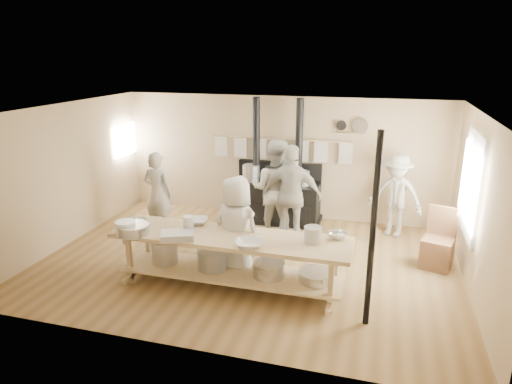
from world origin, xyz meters
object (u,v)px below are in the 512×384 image
at_px(prep_table, 230,256).
at_px(cook_right, 292,196).
at_px(cook_far_left, 158,194).
at_px(cook_by_window, 396,195).
at_px(cook_left, 275,189).
at_px(cook_center, 236,228).
at_px(chair, 437,250).
at_px(stove, 276,197).
at_px(roasting_pan, 178,236).

bearing_deg(prep_table, cook_right, 73.58).
xyz_separation_m(cook_far_left, cook_by_window, (4.45, 1.20, -0.01)).
relative_size(cook_left, cook_center, 1.14).
distance_m(cook_left, chair, 3.07).
bearing_deg(cook_left, chair, 168.74).
distance_m(cook_center, cook_right, 1.67).
distance_m(cook_left, cook_right, 0.48).
bearing_deg(cook_right, cook_by_window, -153.74).
relative_size(cook_far_left, cook_left, 0.87).
bearing_deg(cook_center, cook_by_window, -117.74).
relative_size(stove, cook_by_window, 1.58).
relative_size(cook_far_left, chair, 1.64).
xyz_separation_m(prep_table, chair, (3.11, 1.59, -0.22)).
height_order(cook_far_left, cook_center, cook_center).
height_order(stove, cook_by_window, stove).
relative_size(prep_table, cook_by_window, 2.19).
distance_m(stove, cook_right, 1.32).
bearing_deg(cook_center, chair, -141.87).
xyz_separation_m(cook_right, cook_by_window, (1.85, 0.95, -0.12)).
distance_m(cook_right, cook_by_window, 2.09).
relative_size(prep_table, cook_far_left, 2.16).
height_order(cook_far_left, roasting_pan, cook_far_left).
bearing_deg(cook_center, cook_right, -93.63).
relative_size(prep_table, cook_left, 1.88).
bearing_deg(cook_far_left, cook_left, -162.36).
distance_m(cook_left, cook_by_window, 2.35).
distance_m(cook_far_left, roasting_pan, 2.39).
xyz_separation_m(prep_table, cook_left, (0.17, 2.17, 0.44)).
bearing_deg(cook_right, cook_left, -36.02).
bearing_deg(stove, prep_table, -90.04).
bearing_deg(chair, cook_right, -170.77).
distance_m(cook_right, chair, 2.65).
distance_m(cook_far_left, cook_center, 2.42).
bearing_deg(chair, cook_center, -141.84).
bearing_deg(roasting_pan, cook_left, 71.12).
height_order(stove, cook_center, stove).
height_order(cook_far_left, chair, cook_far_left).
height_order(cook_right, chair, cook_right).
bearing_deg(cook_by_window, cook_right, -131.66).
bearing_deg(cook_center, roasting_pan, 59.72).
bearing_deg(cook_center, cook_far_left, -16.98).
height_order(stove, chair, stove).
height_order(cook_right, cook_by_window, cook_right).
relative_size(cook_left, chair, 1.89).
distance_m(stove, cook_by_window, 2.44).
bearing_deg(chair, prep_table, -136.85).
height_order(cook_center, cook_right, cook_right).
bearing_deg(cook_left, cook_center, 84.70).
height_order(cook_far_left, cook_left, cook_left).
bearing_deg(chair, cook_left, -175.12).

